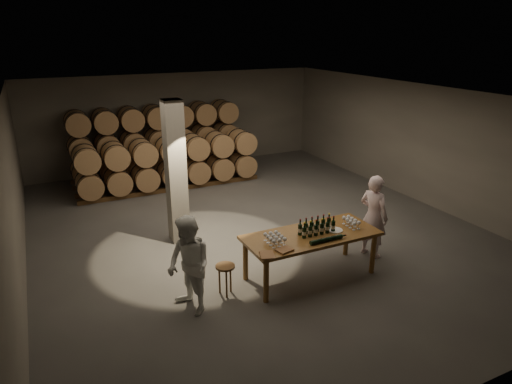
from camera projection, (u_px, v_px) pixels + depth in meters
name	position (u px, v px, depth m)	size (l,w,h in m)	color
room	(176.00, 173.00, 9.96)	(12.00, 12.00, 12.00)	#504D4B
tasting_table	(311.00, 239.00, 8.69)	(2.60, 1.10, 0.90)	brown
barrel_stack_back	(157.00, 140.00, 14.67)	(5.48, 0.95, 2.31)	brown
barrel_stack_front	(170.00, 162.00, 13.61)	(5.48, 0.95, 1.57)	brown
bottle_cluster	(317.00, 228.00, 8.65)	(0.73, 0.23, 0.32)	black
lying_bottles	(327.00, 239.00, 8.33)	(0.78, 0.08, 0.08)	black
glass_cluster_left	(275.00, 237.00, 8.25)	(0.30, 0.41, 0.16)	silver
glass_cluster_right	(351.00, 221.00, 8.95)	(0.19, 0.41, 0.17)	silver
plate	(335.00, 230.00, 8.80)	(0.30, 0.30, 0.02)	white
notebook_near	(284.00, 250.00, 8.00)	(0.27, 0.22, 0.03)	brown
notebook_corner	(267.00, 255.00, 7.82)	(0.24, 0.31, 0.03)	brown
pen	(291.00, 251.00, 7.98)	(0.01, 0.01, 0.15)	black
stool	(225.00, 271.00, 8.18)	(0.35, 0.35, 0.59)	brown
person_man	(373.00, 216.00, 9.49)	(0.65, 0.43, 1.79)	white
person_woman	(189.00, 266.00, 7.57)	(0.84, 0.65, 1.72)	white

